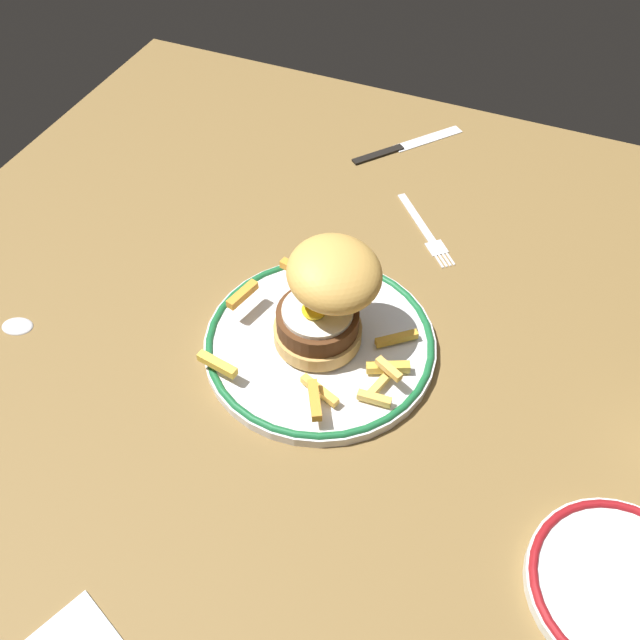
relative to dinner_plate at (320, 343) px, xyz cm
name	(u,v)px	position (x,y,z in cm)	size (l,w,h in cm)	color
ground_plane	(355,380)	(4.65, -1.22, -2.84)	(116.44, 107.25, 4.00)	brown
dinner_plate	(320,343)	(0.00, 0.00, 0.00)	(25.12, 25.12, 1.60)	silver
burger	(327,297)	(0.37, 0.90, 6.61)	(13.88, 13.70, 11.94)	tan
fries_pile	(323,348)	(1.16, -1.97, 1.87)	(20.78, 21.51, 2.87)	gold
side_plate	(622,588)	(33.41, -14.49, 0.00)	(15.91, 15.91, 1.60)	silver
fork	(425,230)	(5.03, 22.61, -0.66)	(10.65, 11.63, 0.36)	silver
knife	(399,147)	(-3.68, 38.20, -0.58)	(12.62, 14.84, 0.70)	black
spoon	(4,323)	(-33.92, -10.70, -0.48)	(13.35, 4.59, 0.90)	silver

